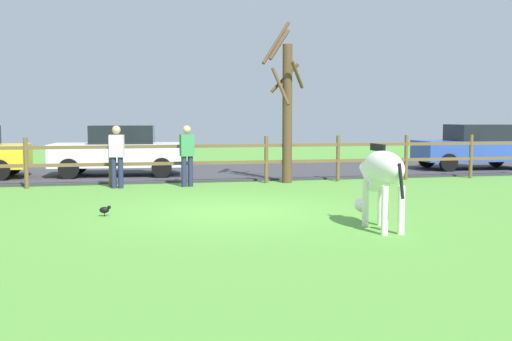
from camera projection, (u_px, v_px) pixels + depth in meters
The scene contains 10 objects.
ground_plane at pixel (234, 212), 11.84m from camera, with size 60.00×60.00×0.00m, color #549338.
parking_asphalt at pixel (186, 170), 20.89m from camera, with size 28.00×7.40×0.05m, color #38383D.
paddock_fence at pixel (191, 157), 16.58m from camera, with size 21.51×0.11×1.33m.
bare_tree at pixel (287, 106), 17.01m from camera, with size 1.20×1.21×4.62m.
zebra at pixel (381, 174), 9.94m from camera, with size 0.49×1.93×1.41m.
crow_on_grass at pixel (105, 210), 11.31m from camera, with size 0.21×0.10×0.20m.
parked_car_blue at pixel (475, 146), 21.13m from camera, with size 4.10×2.09×1.56m.
parked_car_white at pixel (119, 150), 18.69m from camera, with size 4.13×2.16×1.56m.
visitor_left_of_tree at pixel (187, 153), 16.11m from camera, with size 0.39×0.27×1.64m.
visitor_right_of_tree at pixel (117, 154), 15.75m from camera, with size 0.40×0.29×1.64m.
Camera 1 is at (-2.07, -11.55, 1.85)m, focal length 42.37 mm.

